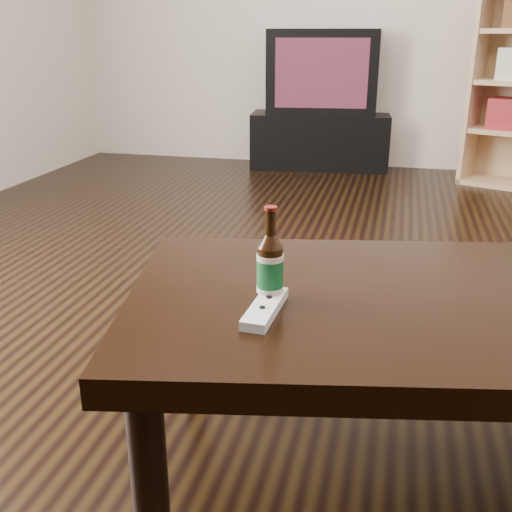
% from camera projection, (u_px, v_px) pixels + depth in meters
% --- Properties ---
extents(floor, '(5.00, 6.00, 0.01)m').
position_uv_depth(floor, '(365.00, 357.00, 1.95)').
color(floor, black).
rests_on(floor, ground).
extents(tv_stand, '(1.08, 0.62, 0.41)m').
position_uv_depth(tv_stand, '(320.00, 139.00, 4.65)').
color(tv_stand, black).
rests_on(tv_stand, floor).
extents(tv, '(0.85, 0.58, 0.60)m').
position_uv_depth(tv, '(322.00, 71.00, 4.47)').
color(tv, black).
rests_on(tv, tv_stand).
extents(coffee_table, '(1.34, 0.94, 0.46)m').
position_uv_depth(coffee_table, '(412.00, 321.00, 1.30)').
color(coffee_table, black).
rests_on(coffee_table, floor).
extents(beer_bottle, '(0.07, 0.07, 0.20)m').
position_uv_depth(beer_bottle, '(270.00, 268.00, 1.24)').
color(beer_bottle, black).
rests_on(beer_bottle, coffee_table).
extents(remote, '(0.06, 0.18, 0.02)m').
position_uv_depth(remote, '(265.00, 308.00, 1.20)').
color(remote, silver).
rests_on(remote, coffee_table).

